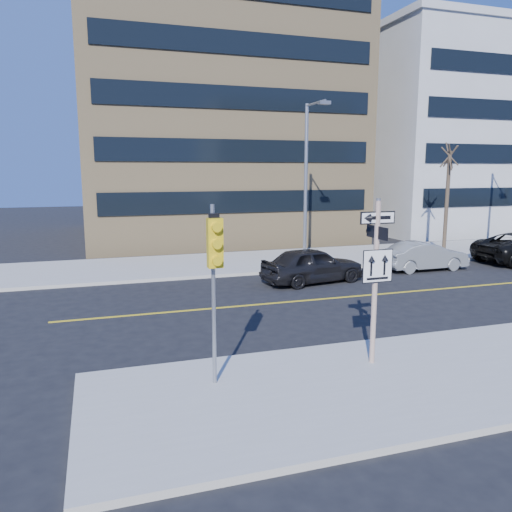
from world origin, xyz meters
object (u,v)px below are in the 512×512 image
object	(u,v)px
sign_pole	(376,272)
parked_car_b	(424,256)
parked_car_a	(313,265)
streetlight_a	(308,172)
traffic_signal	(215,258)
street_tree_west	(450,158)

from	to	relation	value
sign_pole	parked_car_b	bearing A→B (deg)	48.61
parked_car_a	streetlight_a	xyz separation A→B (m)	(1.45, 4.00, 3.97)
sign_pole	traffic_signal	distance (m)	4.05
parked_car_a	parked_car_b	world-z (taller)	parked_car_a
parked_car_b	street_tree_west	xyz separation A→B (m)	(4.07, 3.68, 4.82)
sign_pole	street_tree_west	bearing A→B (deg)	46.74
parked_car_a	streetlight_a	size ratio (longest dim) A/B	0.57
parked_car_a	street_tree_west	bearing A→B (deg)	-75.77
parked_car_a	parked_car_b	bearing A→B (deg)	-91.57
streetlight_a	sign_pole	bearing A→B (deg)	-106.77
streetlight_a	parked_car_a	bearing A→B (deg)	-109.95
sign_pole	traffic_signal	xyz separation A→B (m)	(-4.00, -0.15, 0.59)
sign_pole	streetlight_a	xyz separation A→B (m)	(4.00, 13.27, 2.32)
traffic_signal	parked_car_a	size ratio (longest dim) A/B	0.87
sign_pole	parked_car_b	size ratio (longest dim) A/B	0.95
sign_pole	parked_car_b	distance (m)	13.62
traffic_signal	parked_car_b	world-z (taller)	traffic_signal
sign_pole	streetlight_a	distance (m)	14.05
traffic_signal	streetlight_a	distance (m)	15.72
sign_pole	parked_car_a	size ratio (longest dim) A/B	0.88
sign_pole	streetlight_a	bearing A→B (deg)	73.23
parked_car_b	street_tree_west	size ratio (longest dim) A/B	0.67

